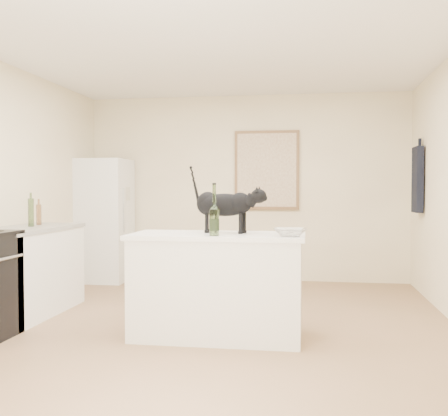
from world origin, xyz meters
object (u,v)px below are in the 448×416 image
at_px(fridge, 104,220).
at_px(wine_bottle, 214,212).
at_px(black_cat, 224,208).
at_px(glass_bowl, 290,232).

xyz_separation_m(fridge, wine_bottle, (2.06, -2.75, 0.24)).
xyz_separation_m(black_cat, wine_bottle, (-0.04, -0.29, -0.03)).
xyz_separation_m(wine_bottle, glass_bowl, (0.62, 0.02, -0.16)).
relative_size(fridge, black_cat, 2.70).
distance_m(black_cat, glass_bowl, 0.67).
distance_m(fridge, glass_bowl, 3.83).
height_order(fridge, black_cat, fridge).
distance_m(fridge, wine_bottle, 3.45).
bearing_deg(black_cat, wine_bottle, -85.60).
bearing_deg(wine_bottle, black_cat, 82.18).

